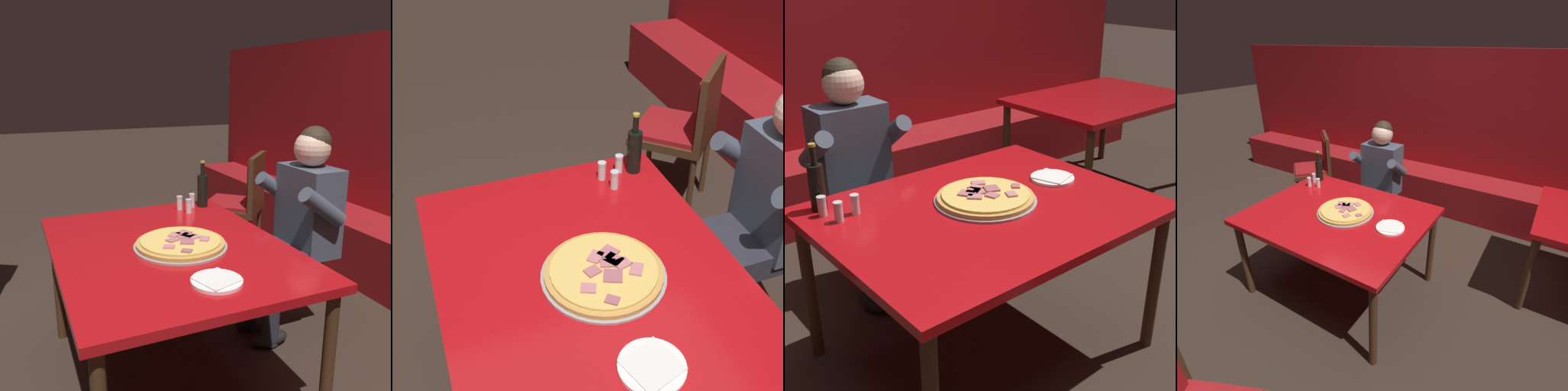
# 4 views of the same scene
# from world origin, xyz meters

# --- Properties ---
(main_dining_table) EXTENTS (1.37, 1.08, 0.75)m
(main_dining_table) POSITION_xyz_m (0.00, 0.00, 0.68)
(main_dining_table) COLOR #422816
(main_dining_table) RESTS_ON ground_plane
(pizza) EXTENTS (0.45, 0.45, 0.05)m
(pizza) POSITION_xyz_m (0.04, 0.04, 0.77)
(pizza) COLOR #9E9EA3
(pizza) RESTS_ON main_dining_table
(plate_white_paper) EXTENTS (0.21, 0.21, 0.02)m
(plate_white_paper) POSITION_xyz_m (0.46, 0.03, 0.76)
(plate_white_paper) COLOR white
(plate_white_paper) RESTS_ON main_dining_table
(beer_bottle) EXTENTS (0.07, 0.07, 0.29)m
(beer_bottle) POSITION_xyz_m (-0.55, 0.43, 0.86)
(beer_bottle) COLOR black
(beer_bottle) RESTS_ON main_dining_table
(shaker_oregano) EXTENTS (0.04, 0.04, 0.09)m
(shaker_oregano) POSITION_xyz_m (-0.57, 0.36, 0.79)
(shaker_oregano) COLOR silver
(shaker_oregano) RESTS_ON main_dining_table
(shaker_parmesan) EXTENTS (0.04, 0.04, 0.09)m
(shaker_parmesan) POSITION_xyz_m (-0.46, 0.29, 0.79)
(shaker_parmesan) COLOR silver
(shaker_parmesan) RESTS_ON main_dining_table
(shaker_black_pepper) EXTENTS (0.04, 0.04, 0.09)m
(shaker_black_pepper) POSITION_xyz_m (-0.54, 0.27, 0.79)
(shaker_black_pepper) COLOR silver
(shaker_black_pepper) RESTS_ON main_dining_table
(diner_seated_blue_shirt) EXTENTS (0.53, 0.53, 1.27)m
(diner_seated_blue_shirt) POSITION_xyz_m (-0.15, 0.85, 0.71)
(diner_seated_blue_shirt) COLOR black
(diner_seated_blue_shirt) RESTS_ON ground_plane
(dining_chair_near_left) EXTENTS (0.62, 0.62, 0.96)m
(dining_chair_near_left) POSITION_xyz_m (-1.14, 1.04, 0.58)
(dining_chair_near_left) COLOR #422816
(dining_chair_near_left) RESTS_ON ground_plane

